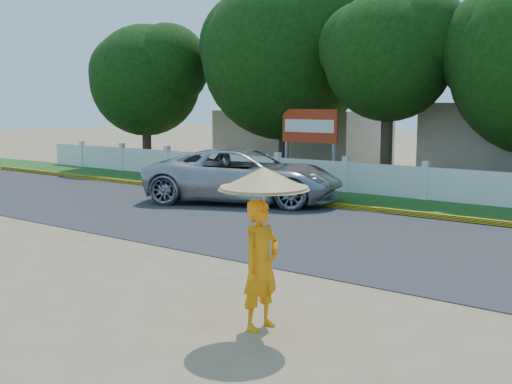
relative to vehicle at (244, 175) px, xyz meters
The scene contains 9 objects.
ground 8.53m from the vehicle, 58.16° to the right, with size 120.00×120.00×0.00m, color #9E8460.
road 5.30m from the vehicle, 31.16° to the right, with size 60.00×7.00×0.02m, color #38383A.
grass_verge 5.22m from the vehicle, 29.61° to the left, with size 60.00×3.50×0.03m, color #2D601E.
curb 4.62m from the vehicle, 10.67° to the left, with size 40.00×0.18×0.16m, color yellow.
fence 6.01m from the vehicle, 41.74° to the left, with size 40.00×0.10×1.10m, color silver.
building_far 13.03m from the vehicle, 115.10° to the left, with size 8.00×5.00×2.80m, color #B7AD99.
vehicle is the anchor object (origin of this frame).
monk_with_parasol 11.72m from the vehicle, 50.21° to the right, with size 1.28×1.28×2.33m.
billboard 5.30m from the vehicle, 98.72° to the left, with size 2.50×0.13×2.95m.
Camera 1 is at (8.32, -8.86, 3.23)m, focal length 45.00 mm.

